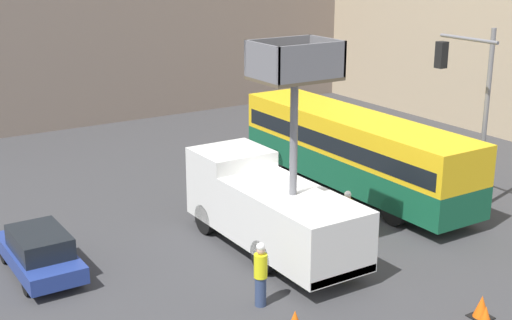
# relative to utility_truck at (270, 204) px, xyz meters

# --- Properties ---
(ground_plane) EXTENTS (120.00, 120.00, 0.00)m
(ground_plane) POSITION_rel_utility_truck_xyz_m (1.13, 0.14, -1.63)
(ground_plane) COLOR #38383A
(utility_truck) EXTENTS (2.45, 7.41, 7.08)m
(utility_truck) POSITION_rel_utility_truck_xyz_m (0.00, 0.00, 0.00)
(utility_truck) COLOR silver
(utility_truck) RESTS_ON ground_plane
(city_bus) EXTENTS (2.61, 11.90, 3.17)m
(city_bus) POSITION_rel_utility_truck_xyz_m (6.15, 3.11, 0.24)
(city_bus) COLOR #145638
(city_bus) RESTS_ON ground_plane
(traffic_light_pole) EXTENTS (2.78, 2.53, 6.90)m
(traffic_light_pole) POSITION_rel_utility_truck_xyz_m (7.88, -1.18, 2.92)
(traffic_light_pole) COLOR slate
(traffic_light_pole) RESTS_ON ground_plane
(road_worker_near_truck) EXTENTS (0.38, 0.38, 1.91)m
(road_worker_near_truck) POSITION_rel_utility_truck_xyz_m (-2.30, -3.00, -0.66)
(road_worker_near_truck) COLOR navy
(road_worker_near_truck) RESTS_ON ground_plane
(road_worker_directing) EXTENTS (0.38, 0.38, 1.81)m
(road_worker_directing) POSITION_rel_utility_truck_xyz_m (2.65, -0.76, -0.73)
(road_worker_directing) COLOR navy
(road_worker_directing) RESTS_ON ground_plane
(traffic_cone_mid_road) EXTENTS (0.64, 0.64, 0.73)m
(traffic_cone_mid_road) POSITION_rel_utility_truck_xyz_m (1.90, -7.35, -1.29)
(traffic_cone_mid_road) COLOR black
(traffic_cone_mid_road) RESTS_ON ground_plane
(traffic_cone_far_side) EXTENTS (0.57, 0.57, 0.65)m
(traffic_cone_far_side) POSITION_rel_utility_truck_xyz_m (2.39, -6.81, -1.32)
(traffic_cone_far_side) COLOR black
(traffic_cone_far_side) RESTS_ON ground_plane
(parked_car_curbside) EXTENTS (1.71, 4.20, 1.42)m
(parked_car_curbside) POSITION_rel_utility_truck_xyz_m (-6.90, 2.37, -0.91)
(parked_car_curbside) COLOR navy
(parked_car_curbside) RESTS_ON ground_plane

